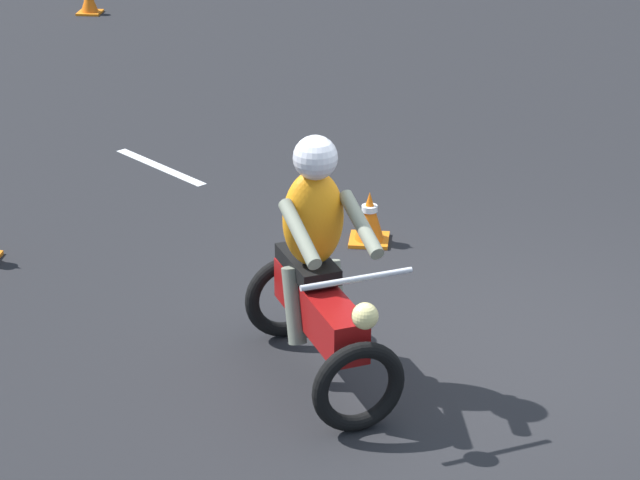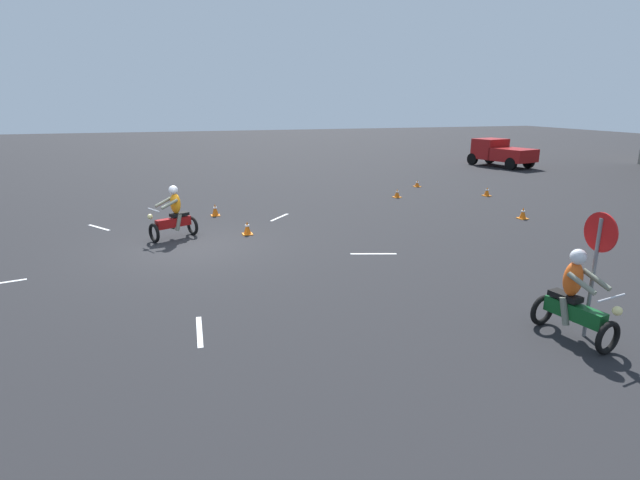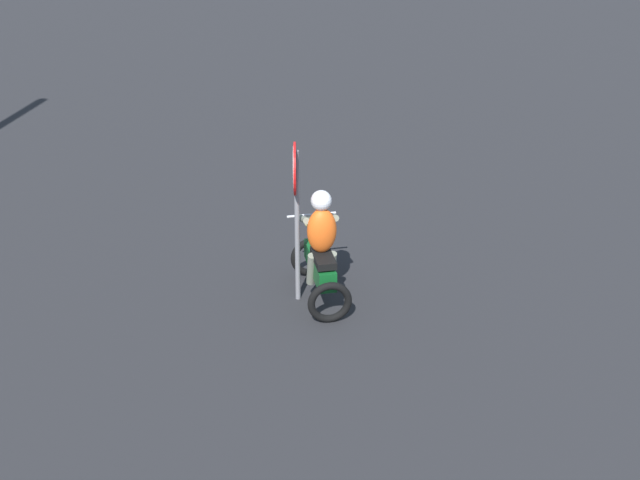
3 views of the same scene
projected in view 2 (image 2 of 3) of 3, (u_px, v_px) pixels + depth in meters
name	position (u px, v px, depth m)	size (l,w,h in m)	color
ground_plane	(193.00, 247.00, 14.64)	(120.00, 120.00, 0.00)	black
motorcycle_rider_foreground	(174.00, 216.00, 15.34)	(1.18, 1.52, 1.66)	black
motorcycle_rider_background	(574.00, 300.00, 8.83)	(1.55, 0.88, 1.66)	black
pickup_truck	(501.00, 152.00, 32.47)	(4.48, 2.88, 1.73)	black
stop_sign	(598.00, 250.00, 8.66)	(0.70, 0.08, 2.30)	slate
traffic_cone_near_left	(215.00, 210.00, 18.55)	(0.32, 0.32, 0.46)	orange
traffic_cone_near_right	(523.00, 213.00, 18.08)	(0.32, 0.32, 0.42)	orange
traffic_cone_mid_center	(397.00, 193.00, 22.10)	(0.32, 0.32, 0.38)	orange
traffic_cone_mid_left	(247.00, 228.00, 15.94)	(0.32, 0.32, 0.44)	orange
traffic_cone_far_right	(487.00, 192.00, 22.44)	(0.32, 0.32, 0.41)	orange
traffic_cone_far_left	(417.00, 184.00, 24.87)	(0.32, 0.32, 0.33)	orange
lane_stripe_e	(199.00, 331.00, 9.26)	(0.10, 1.32, 0.01)	silver
lane_stripe_n	(374.00, 254.00, 13.96)	(0.10, 1.29, 0.01)	silver
lane_stripe_nw	(279.00, 217.00, 18.35)	(0.10, 1.29, 0.01)	silver
lane_stripe_sw	(99.00, 227.00, 16.87)	(0.10, 1.27, 0.01)	silver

